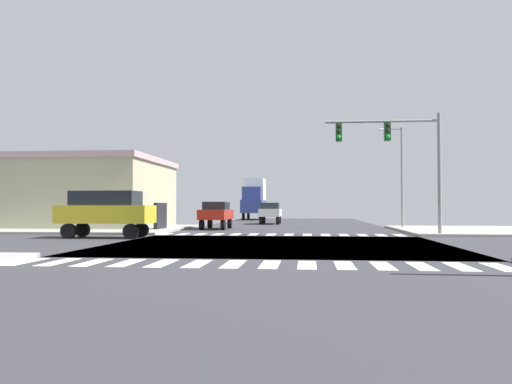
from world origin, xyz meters
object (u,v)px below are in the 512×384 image
Objects in this scene: traffic_signal_mast at (395,146)px; street_lamp at (398,167)px; box_truck_leading_1 at (254,198)px; sedan_crossing_2 at (216,213)px; sedan_nearside_1 at (270,211)px; suv_farside_1 at (106,210)px; bank_building at (60,193)px.

traffic_signal_mast is 0.92× the size of street_lamp.
sedan_crossing_2 is at bearing 90.00° from box_truck_leading_1.
sedan_crossing_2 is at bearing 74.03° from sedan_nearside_1.
sedan_nearside_1 is 21.79m from suv_farside_1.
traffic_signal_mast is 24.69m from bank_building.
box_truck_leading_1 reaches higher than sedan_crossing_2.
suv_farside_1 is at bearing 71.95° from sedan_nearside_1.
bank_building reaches higher than suv_farside_1.
suv_farside_1 reaches higher than sedan_nearside_1.
traffic_signal_mast reaches higher than suv_farside_1.
suv_farside_1 is at bearing -54.72° from bank_building.
street_lamp reaches higher than suv_farside_1.
box_truck_leading_1 is (12.13, 23.78, 0.00)m from bank_building.
traffic_signal_mast is 34.15m from box_truck_leading_1.
bank_building is 3.90× the size of sedan_crossing_2.
street_lamp is at bearing 138.84° from sedan_nearside_1.
bank_building is at bearing 62.98° from box_truck_leading_1.
traffic_signal_mast is 15.45m from suv_farside_1.
bank_building is (-24.79, -0.43, -1.78)m from street_lamp.
bank_building reaches higher than box_truck_leading_1.
sedan_nearside_1 is at bearing 30.38° from bank_building.
traffic_signal_mast is at bearing 102.86° from suv_farside_1.
street_lamp is at bearing 0.99° from bank_building.
bank_building is 12.32m from sedan_crossing_2.
suv_farside_1 is at bearing -143.22° from street_lamp.
sedan_nearside_1 is (-7.94, 17.36, -3.71)m from traffic_signal_mast.
traffic_signal_mast reaches higher than sedan_crossing_2.
bank_building is at bearing -179.01° from street_lamp.
traffic_signal_mast is 0.91× the size of box_truck_leading_1.
bank_building is at bearing -7.58° from sedan_crossing_2.
street_lamp is at bearing 126.78° from suv_farside_1.
street_lamp is 1.67× the size of sedan_crossing_2.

